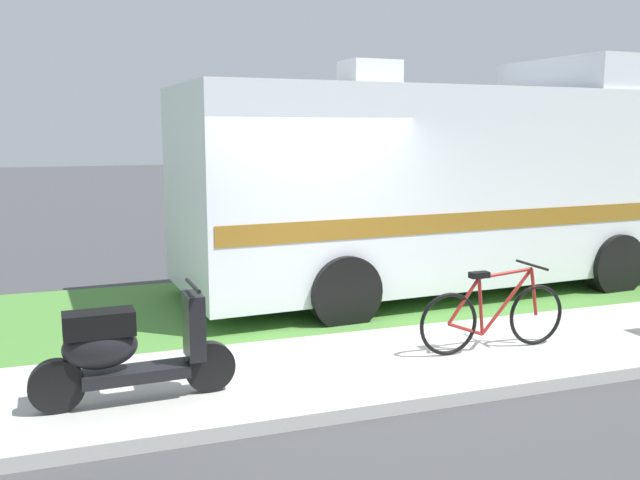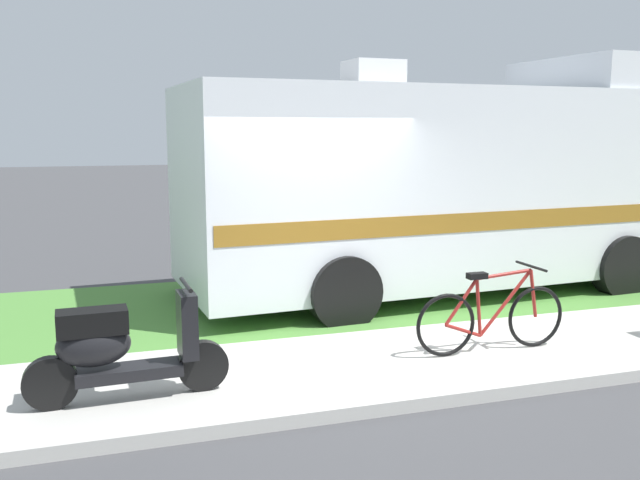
{
  "view_description": "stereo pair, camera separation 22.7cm",
  "coord_description": "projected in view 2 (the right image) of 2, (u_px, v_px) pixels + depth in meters",
  "views": [
    {
      "loc": [
        -2.55,
        -7.15,
        2.37
      ],
      "look_at": [
        0.08,
        0.3,
        1.1
      ],
      "focal_mm": 38.8,
      "sensor_mm": 36.0,
      "label": 1
    },
    {
      "loc": [
        -2.33,
        -7.22,
        2.37
      ],
      "look_at": [
        0.08,
        0.3,
        1.1
      ],
      "focal_mm": 38.8,
      "sensor_mm": 36.0,
      "label": 2
    }
  ],
  "objects": [
    {
      "name": "bicycle",
      "position": [
        492.0,
        316.0,
        7.02
      ],
      "size": [
        1.68,
        0.52,
        0.88
      ],
      "color": "black",
      "rests_on": "ground"
    },
    {
      "name": "pickup_truck_near",
      "position": [
        449.0,
        194.0,
        14.83
      ],
      "size": [
        5.34,
        2.26,
        1.88
      ],
      "color": "silver",
      "rests_on": "ground"
    },
    {
      "name": "grass_strip",
      "position": [
        287.0,
        305.0,
        9.28
      ],
      "size": [
        24.0,
        3.4,
        0.08
      ],
      "color": "#4C8438",
      "rests_on": "ground"
    },
    {
      "name": "ground_plane",
      "position": [
        321.0,
        339.0,
        7.87
      ],
      "size": [
        80.0,
        80.0,
        0.0
      ],
      "primitive_type": "plane",
      "color": "#424244"
    },
    {
      "name": "scooter",
      "position": [
        120.0,
        348.0,
        5.74
      ],
      "size": [
        1.68,
        0.5,
        0.97
      ],
      "color": "black",
      "rests_on": "ground"
    },
    {
      "name": "motorhome_rv",
      "position": [
        448.0,
        182.0,
        9.89
      ],
      "size": [
        7.47,
        2.96,
        3.41
      ],
      "color": "silver",
      "rests_on": "ground"
    },
    {
      "name": "sidewalk",
      "position": [
        359.0,
        369.0,
        6.73
      ],
      "size": [
        24.0,
        2.0,
        0.12
      ],
      "color": "beige",
      "rests_on": "ground"
    }
  ]
}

